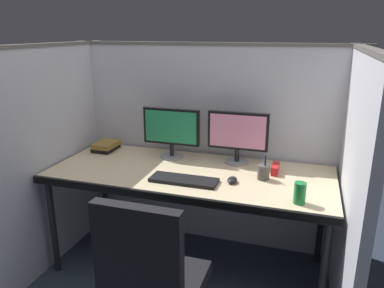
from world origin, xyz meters
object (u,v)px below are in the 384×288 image
object	(u,v)px
monitor_left	(171,130)
red_stapler	(275,169)
keyboard_main	(184,180)
soda_can	(300,193)
book_stack	(106,146)
monitor_right	(238,134)
computer_mouse	(232,180)
desk	(189,179)
pen_cup	(264,172)

from	to	relation	value
monitor_left	red_stapler	world-z (taller)	monitor_left
keyboard_main	soda_can	bearing A→B (deg)	-7.71
monitor_left	red_stapler	size ratio (longest dim) A/B	2.87
monitor_left	red_stapler	distance (m)	0.80
book_stack	red_stapler	bearing A→B (deg)	-3.55
soda_can	keyboard_main	bearing A→B (deg)	172.29
monitor_right	computer_mouse	size ratio (longest dim) A/B	4.48
red_stapler	keyboard_main	bearing A→B (deg)	-147.95
desk	computer_mouse	size ratio (longest dim) A/B	19.79
monitor_left	book_stack	distance (m)	0.59
book_stack	monitor_left	bearing A→B (deg)	-0.16
monitor_left	keyboard_main	world-z (taller)	monitor_left
book_stack	soda_can	bearing A→B (deg)	-18.84
keyboard_main	pen_cup	distance (m)	0.51
red_stapler	pen_cup	world-z (taller)	pen_cup
monitor_right	computer_mouse	bearing A→B (deg)	-83.25
book_stack	pen_cup	world-z (taller)	pen_cup
computer_mouse	keyboard_main	bearing A→B (deg)	-165.01
desk	red_stapler	xyz separation A→B (m)	(0.55, 0.17, 0.08)
computer_mouse	soda_can	distance (m)	0.45
monitor_left	pen_cup	world-z (taller)	monitor_left
monitor_left	monitor_right	world-z (taller)	same
keyboard_main	red_stapler	world-z (taller)	red_stapler
computer_mouse	red_stapler	bearing A→B (deg)	46.80
keyboard_main	soda_can	xyz separation A→B (m)	(0.71, -0.10, 0.05)
desk	soda_can	distance (m)	0.78
monitor_left	pen_cup	size ratio (longest dim) A/B	2.62
soda_can	book_stack	bearing A→B (deg)	161.16
soda_can	computer_mouse	bearing A→B (deg)	157.05
desk	keyboard_main	size ratio (longest dim) A/B	4.42
desk	red_stapler	bearing A→B (deg)	16.91
computer_mouse	soda_can	size ratio (longest dim) A/B	0.79
soda_can	monitor_left	bearing A→B (deg)	151.57
monitor_left	book_stack	world-z (taller)	monitor_left
keyboard_main	pen_cup	xyz separation A→B (m)	(0.47, 0.19, 0.04)
keyboard_main	monitor_left	bearing A→B (deg)	119.83
monitor_right	book_stack	size ratio (longest dim) A/B	1.92
soda_can	desk	bearing A→B (deg)	160.13
keyboard_main	desk	bearing A→B (deg)	96.48
computer_mouse	pen_cup	distance (m)	0.21
monitor_left	monitor_right	bearing A→B (deg)	3.05
desk	computer_mouse	distance (m)	0.33
desk	pen_cup	distance (m)	0.50
computer_mouse	book_stack	world-z (taller)	book_stack
red_stapler	book_stack	distance (m)	1.33
keyboard_main	pen_cup	bearing A→B (deg)	22.12
red_stapler	monitor_right	bearing A→B (deg)	159.28
monitor_right	pen_cup	size ratio (longest dim) A/B	2.62
book_stack	soda_can	world-z (taller)	soda_can
monitor_right	keyboard_main	xyz separation A→B (m)	(-0.25, -0.44, -0.20)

